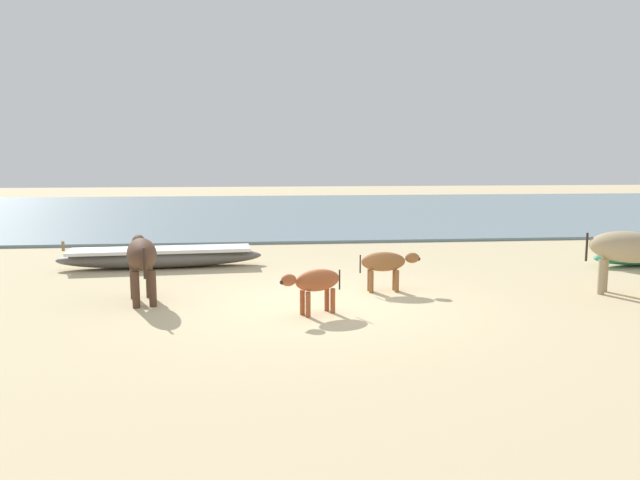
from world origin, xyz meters
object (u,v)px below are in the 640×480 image
object	(u,v)px
cow_adult_dun	(632,250)
calf_near_rust	(316,282)
calf_far_brown	(386,263)
cow_second_adult_dark	(142,256)
fishing_boat_1	(161,257)

from	to	relation	value
cow_adult_dun	calf_near_rust	xyz separation A→B (m)	(-5.36, -0.64, -0.30)
calf_far_brown	cow_second_adult_dark	xyz separation A→B (m)	(-4.05, -0.34, 0.25)
cow_adult_dun	cow_second_adult_dark	world-z (taller)	cow_adult_dun
calf_near_rust	cow_second_adult_dark	world-z (taller)	cow_second_adult_dark
calf_near_rust	cow_second_adult_dark	bearing A→B (deg)	-48.38
cow_adult_dun	cow_second_adult_dark	size ratio (longest dim) A/B	0.92
cow_adult_dun	fishing_boat_1	bearing A→B (deg)	-163.02
calf_near_rust	cow_second_adult_dark	xyz separation A→B (m)	(-2.69, 1.09, 0.26)
cow_adult_dun	calf_near_rust	world-z (taller)	cow_adult_dun
calf_near_rust	cow_second_adult_dark	size ratio (longest dim) A/B	0.62
calf_near_rust	calf_far_brown	bearing A→B (deg)	-160.03
calf_near_rust	calf_far_brown	distance (m)	1.97
cow_second_adult_dark	calf_near_rust	bearing A→B (deg)	-125.44
fishing_boat_1	calf_near_rust	xyz separation A→B (m)	(2.86, -4.24, 0.26)
fishing_boat_1	calf_near_rust	size ratio (longest dim) A/B	4.35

